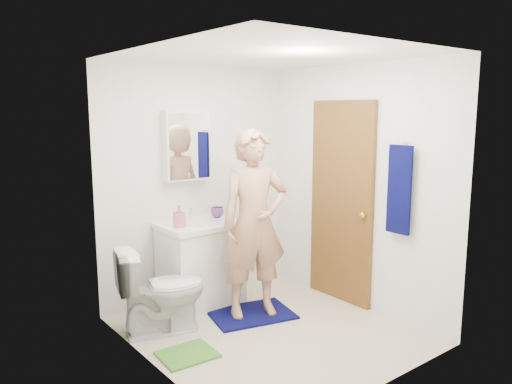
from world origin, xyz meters
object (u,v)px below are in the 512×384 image
vanity_cabinet (201,266)px  medicine_cabinet (187,146)px  man (254,224)px  soap_dispenser (179,216)px  towel (399,190)px  toilet (161,290)px  toothbrush_cup (217,212)px

vanity_cabinet → medicine_cabinet: (0.00, 0.22, 1.20)m
medicine_cabinet → man: size_ratio=0.40×
vanity_cabinet → soap_dispenser: soap_dispenser is taller
towel → soap_dispenser: towel is taller
medicine_cabinet → man: (0.25, -0.80, -0.69)m
soap_dispenser → vanity_cabinet: bearing=10.1°
medicine_cabinet → toilet: medicine_cabinet is taller
towel → toilet: bearing=147.5°
towel → man: (-0.93, 0.91, -0.34)m
toothbrush_cup → man: 0.66m
toilet → man: (0.86, -0.23, 0.52)m
vanity_cabinet → towel: 2.08m
soap_dispenser → man: (0.50, -0.53, -0.05)m
towel → man: 1.35m
medicine_cabinet → towel: size_ratio=0.87×
man → towel: bearing=-25.6°
vanity_cabinet → towel: towel is taller
vanity_cabinet → soap_dispenser: 0.61m
soap_dispenser → toothbrush_cup: soap_dispenser is taller
toilet → man: size_ratio=0.44×
medicine_cabinet → toilet: size_ratio=0.91×
toilet → soap_dispenser: (0.36, 0.29, 0.57)m
towel → toothbrush_cup: 1.85m
vanity_cabinet → toilet: bearing=-151.1°
towel → soap_dispenser: 2.05m
man → medicine_cabinet: bearing=125.9°
towel → toilet: 2.30m
medicine_cabinet → soap_dispenser: 0.75m
toilet → soap_dispenser: size_ratio=3.72×
toilet → man: man is taller
towel → man: bearing=135.7°
medicine_cabinet → man: 1.08m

